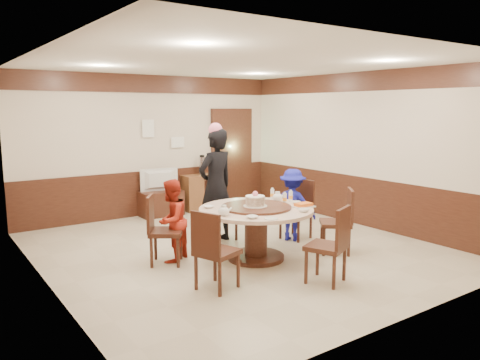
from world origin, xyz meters
TOP-DOWN VIEW (x-y plane):
  - room at (0.01, 0.01)m, footprint 6.00×6.04m
  - banquet_table at (-0.05, -0.56)m, footprint 1.62×1.62m
  - chair_0 at (1.16, -0.07)m, footprint 0.54×0.53m
  - chair_1 at (0.11, 0.62)m, footprint 0.50×0.51m
  - chair_2 at (-1.21, 0.01)m, footprint 0.61×0.61m
  - chair_3 at (-1.12, -1.20)m, footprint 0.57×0.56m
  - chair_4 at (0.12, -1.80)m, footprint 0.58×0.58m
  - chair_5 at (1.12, -1.02)m, footprint 0.62×0.62m
  - person_standing at (-0.03, 0.54)m, footprint 0.73×0.55m
  - person_red at (-1.08, 0.06)m, footprint 0.72×0.69m
  - person_blue at (1.03, -0.11)m, footprint 0.78×0.88m
  - birthday_cake at (-0.08, -0.58)m, footprint 0.34×0.34m
  - teapot_left at (-0.70, -0.71)m, footprint 0.17×0.15m
  - teapot_right at (0.51, -0.36)m, footprint 0.17×0.15m
  - bowl_0 at (-0.61, -0.18)m, footprint 0.14×0.14m
  - bowl_1 at (0.32, -1.15)m, footprint 0.15×0.15m
  - bowl_2 at (-0.48, -1.05)m, footprint 0.14×0.14m
  - bowl_3 at (0.61, -0.68)m, footprint 0.12×0.12m
  - saucer_near at (-0.30, -1.21)m, footprint 0.18×0.18m
  - saucer_far at (0.40, -0.06)m, footprint 0.18×0.18m
  - shrimp_platter at (0.53, -0.92)m, footprint 0.30×0.20m
  - bottle_0 at (0.46, -0.58)m, footprint 0.06×0.06m
  - bottle_1 at (0.64, -0.50)m, footprint 0.06×0.06m
  - bottle_2 at (0.54, -0.20)m, footprint 0.06×0.06m
  - tv_stand at (0.04, 2.75)m, footprint 0.85×0.45m
  - television at (0.04, 2.75)m, footprint 0.79×0.18m
  - side_cabinet at (0.99, 2.78)m, footprint 0.80×0.40m
  - thermos at (1.02, 2.78)m, footprint 0.15×0.15m
  - notice_left at (-0.10, 2.96)m, footprint 0.25×0.00m
  - notice_right at (0.55, 2.96)m, footprint 0.30×0.00m

SIDE VIEW (x-z plane):
  - tv_stand at x=0.04m, z-range 0.00..0.50m
  - chair_0 at x=1.16m, z-range -0.18..0.79m
  - chair_1 at x=0.11m, z-range -0.18..0.79m
  - chair_2 at x=-1.21m, z-range -0.18..0.79m
  - chair_3 at x=-1.12m, z-range -0.18..0.79m
  - chair_4 at x=0.12m, z-range -0.18..0.79m
  - chair_5 at x=1.12m, z-range -0.18..0.79m
  - side_cabinet at x=0.99m, z-range 0.00..0.75m
  - banquet_table at x=-0.05m, z-range 0.14..0.92m
  - person_red at x=-1.08m, z-range 0.00..1.17m
  - person_blue at x=1.03m, z-range 0.00..1.18m
  - television at x=0.04m, z-range 0.50..0.95m
  - saucer_near at x=-0.30m, z-range 0.75..0.76m
  - saucer_far at x=0.40m, z-range 0.75..0.76m
  - bowl_0 at x=-0.61m, z-range 0.75..0.79m
  - bowl_2 at x=-0.48m, z-range 0.75..0.79m
  - bowl_3 at x=0.61m, z-range 0.75..0.79m
  - bowl_1 at x=0.32m, z-range 0.75..0.80m
  - shrimp_platter at x=0.53m, z-range 0.75..0.81m
  - teapot_left at x=-0.70m, z-range 0.75..0.87m
  - teapot_right at x=0.51m, z-range 0.75..0.87m
  - bottle_0 at x=0.46m, z-range 0.75..0.91m
  - bottle_1 at x=0.64m, z-range 0.75..0.91m
  - bottle_2 at x=0.54m, z-range 0.75..0.91m
  - birthday_cake at x=-0.08m, z-range 0.75..0.97m
  - person_standing at x=-0.03m, z-range 0.00..1.83m
  - thermos at x=1.02m, z-range 0.75..1.13m
  - room at x=0.01m, z-range -0.34..2.50m
  - notice_right at x=0.55m, z-range 1.34..1.56m
  - notice_left at x=-0.10m, z-range 1.57..1.93m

